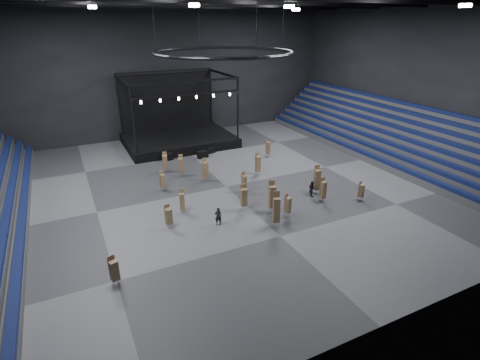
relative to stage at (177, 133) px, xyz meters
name	(u,v)px	position (x,y,z in m)	size (l,w,h in m)	color
floor	(226,187)	(0.00, -16.24, -1.45)	(50.00, 50.00, 0.00)	#525255
wall_back	(163,71)	(0.00, 4.76, 7.55)	(50.00, 0.20, 18.00)	black
wall_front	(409,178)	(0.00, -37.24, 7.55)	(50.00, 0.20, 18.00)	black
wall_right	(416,80)	(25.00, -16.24, 7.55)	(0.20, 42.00, 18.00)	black
bleachers_right	(394,141)	(22.94, -16.24, 0.28)	(7.20, 40.00, 6.40)	#464649
stage	(177,133)	(0.00, 0.00, 0.00)	(14.00, 10.00, 9.20)	black
truss_ring	(224,52)	(0.00, -16.24, 11.55)	(12.30, 12.30, 5.15)	black
floodlights	(244,6)	(0.00, -20.24, 15.15)	(28.60, 16.60, 0.25)	white
flight_case_left	(168,157)	(-3.15, -6.05, -1.03)	(1.27, 0.63, 0.85)	black
flight_case_mid	(203,154)	(0.95, -7.09, -1.02)	(1.29, 0.64, 0.86)	black
flight_case_right	(211,150)	(2.51, -5.86, -1.08)	(1.10, 0.55, 0.73)	black
chair_stack_0	(361,190)	(10.05, -24.62, -0.41)	(0.60, 0.60, 1.93)	silver
chair_stack_1	(162,181)	(-6.00, -14.43, -0.35)	(0.55, 0.55, 2.10)	silver
chair_stack_2	(182,201)	(-5.70, -19.71, -0.29)	(0.53, 0.53, 2.28)	silver
chair_stack_3	(244,197)	(-0.60, -21.47, -0.18)	(0.59, 0.59, 2.42)	silver
chair_stack_4	(165,162)	(-4.42, -9.71, -0.21)	(0.63, 0.63, 2.34)	silver
chair_stack_5	(181,165)	(-3.18, -11.52, -0.19)	(0.62, 0.62, 2.43)	silver
chair_stack_6	(268,148)	(8.37, -10.21, -0.29)	(0.57, 0.57, 2.24)	silver
chair_stack_7	(317,179)	(7.27, -21.55, 0.03)	(0.61, 0.61, 2.93)	silver
chair_stack_8	(276,209)	(0.47, -25.24, 0.12)	(0.71, 0.71, 3.10)	silver
chair_stack_9	(244,182)	(0.96, -18.40, -0.31)	(0.46, 0.46, 2.22)	silver
chair_stack_10	(272,196)	(1.46, -22.86, 0.05)	(0.62, 0.62, 2.94)	silver
chair_stack_11	(288,205)	(2.24, -24.20, -0.35)	(0.58, 0.58, 2.09)	silver
chair_stack_12	(169,216)	(-7.48, -21.67, -0.34)	(0.55, 0.55, 2.09)	silver
chair_stack_13	(258,164)	(4.40, -14.85, -0.14)	(0.58, 0.58, 2.55)	silver
chair_stack_14	(205,170)	(-1.34, -13.97, -0.15)	(0.64, 0.64, 2.53)	silver
chair_stack_15	(114,270)	(-12.57, -27.08, -0.31)	(0.61, 0.61, 2.13)	silver
chair_stack_16	(323,189)	(6.71, -23.24, -0.22)	(0.48, 0.48, 2.41)	silver
man_center	(218,216)	(-3.68, -22.95, -0.65)	(0.58, 0.38, 1.59)	black
crew_member	(312,188)	(6.56, -21.78, -0.68)	(0.74, 0.58, 1.53)	black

